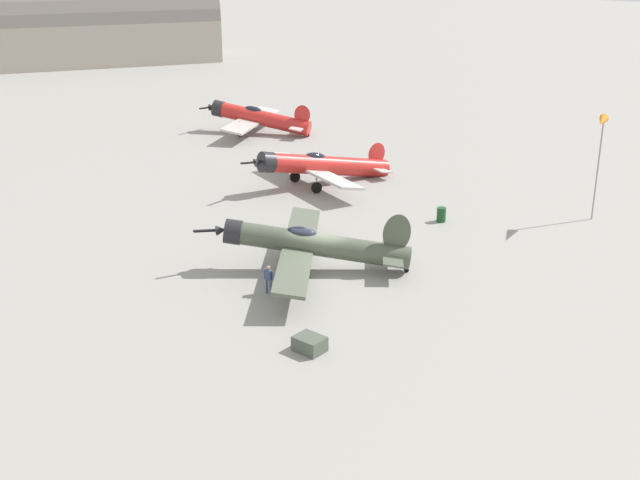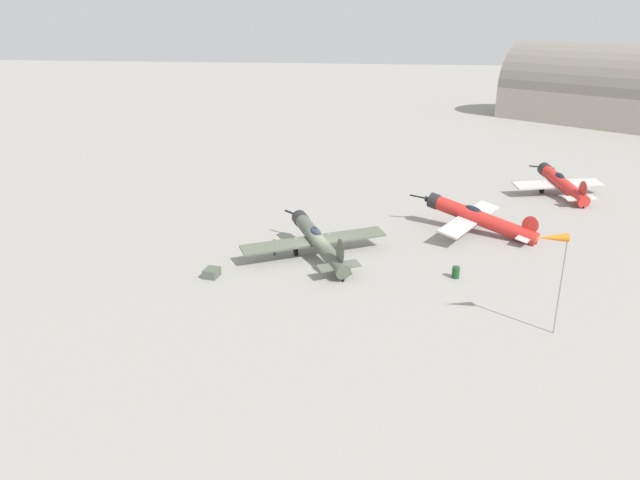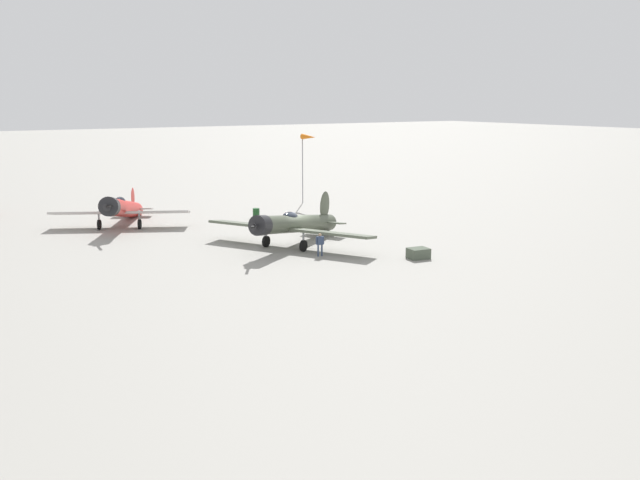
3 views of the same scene
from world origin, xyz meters
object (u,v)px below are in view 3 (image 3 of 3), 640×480
Objects in this scene: airplane_mid_apron at (122,209)px; fuel_drum at (256,214)px; ground_crew_mechanic at (320,242)px; airplane_foreground at (294,224)px; equipment_crate at (418,253)px; windsock_mast at (308,140)px.

airplane_mid_apron is 11.26m from fuel_drum.
airplane_mid_apron is 19.53m from ground_crew_mechanic.
equipment_crate is (-7.75, -4.99, -1.21)m from airplane_foreground.
airplane_foreground is at bearing 145.95° from windsock_mast.
equipment_crate is at bearing -122.73° from ground_crew_mechanic.
equipment_crate is (-21.79, -13.19, -1.11)m from airplane_mid_apron.
airplane_foreground is 1.73× the size of windsock_mast.
windsock_mast is at bearing 123.16° from airplane_mid_apron.
airplane_foreground is 8.36× the size of equipment_crate.
airplane_foreground is 11.65m from fuel_drum.
ground_crew_mechanic is 1.67× the size of fuel_drum.
airplane_mid_apron is at bearing 29.67° from ground_crew_mechanic.
windsock_mast is at bearing -13.84° from equipment_crate.
windsock_mast is at bearing -23.74° from ground_crew_mechanic.
airplane_foreground is 9.30m from equipment_crate.
ground_crew_mechanic is at bearing 150.99° from windsock_mast.
fuel_drum is (19.04, 2.32, 0.12)m from equipment_crate.
airplane_mid_apron is 8.20× the size of equipment_crate.
airplane_mid_apron is at bearing 96.11° from windsock_mast.
fuel_drum is (15.04, -2.81, -0.48)m from ground_crew_mechanic.
equipment_crate is (-4.00, -5.12, -0.60)m from ground_crew_mechanic.
airplane_foreground is 16.25m from airplane_mid_apron.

